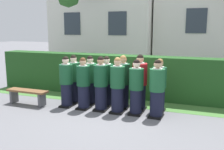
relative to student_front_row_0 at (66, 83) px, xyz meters
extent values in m
plane|color=slate|center=(1.42, 0.01, -0.75)|extent=(60.00, 60.00, 0.00)
cylinder|color=black|center=(0.00, 0.00, -0.39)|extent=(0.35, 0.35, 0.73)
cube|color=black|center=(0.00, 0.00, -0.73)|extent=(0.39, 0.47, 0.05)
cylinder|color=#19512D|center=(0.00, 0.00, 0.28)|extent=(0.41, 0.41, 0.60)
cylinder|color=white|center=(0.00, 0.00, 0.58)|extent=(0.26, 0.26, 0.03)
cube|color=#236038|center=(-0.01, 0.20, 0.40)|extent=(0.04, 0.01, 0.26)
sphere|color=beige|center=(0.00, 0.00, 0.70)|extent=(0.21, 0.21, 0.21)
sphere|color=black|center=(0.00, 0.00, 0.74)|extent=(0.19, 0.19, 0.19)
cylinder|color=black|center=(0.60, -0.02, -0.39)|extent=(0.35, 0.35, 0.72)
cube|color=black|center=(0.60, -0.02, -0.73)|extent=(0.37, 0.46, 0.05)
cylinder|color=#144728|center=(0.60, -0.02, 0.27)|extent=(0.41, 0.41, 0.60)
cylinder|color=white|center=(0.60, -0.02, 0.57)|extent=(0.25, 0.25, 0.03)
cube|color=#236038|center=(0.60, 0.17, 0.39)|extent=(0.04, 0.01, 0.26)
sphere|color=tan|center=(0.60, -0.02, 0.69)|extent=(0.20, 0.20, 0.20)
sphere|color=#472D19|center=(0.60, -0.02, 0.72)|extent=(0.19, 0.19, 0.19)
cylinder|color=black|center=(1.15, 0.03, -0.38)|extent=(0.36, 0.36, 0.75)
cube|color=black|center=(1.15, 0.03, -0.73)|extent=(0.40, 0.48, 0.05)
cylinder|color=#144728|center=(1.15, 0.03, 0.30)|extent=(0.42, 0.42, 0.62)
cylinder|color=white|center=(1.15, 0.03, 0.62)|extent=(0.26, 0.26, 0.03)
cube|color=gold|center=(1.14, 0.23, 0.43)|extent=(0.04, 0.01, 0.27)
sphere|color=tan|center=(1.15, 0.03, 0.74)|extent=(0.21, 0.21, 0.21)
sphere|color=black|center=(1.15, 0.03, 0.77)|extent=(0.19, 0.19, 0.19)
cylinder|color=black|center=(1.68, 0.00, -0.38)|extent=(0.36, 0.36, 0.75)
cube|color=black|center=(1.68, 0.00, -0.73)|extent=(0.39, 0.48, 0.05)
cylinder|color=#19512D|center=(1.68, 0.00, 0.30)|extent=(0.42, 0.42, 0.62)
cylinder|color=white|center=(1.68, 0.00, 0.62)|extent=(0.26, 0.26, 0.03)
cube|color=gold|center=(1.67, 0.20, 0.43)|extent=(0.04, 0.01, 0.27)
sphere|color=tan|center=(1.68, 0.00, 0.74)|extent=(0.21, 0.21, 0.21)
sphere|color=olive|center=(1.68, 0.00, 0.77)|extent=(0.19, 0.19, 0.19)
cylinder|color=black|center=(2.22, 0.04, -0.39)|extent=(0.35, 0.35, 0.73)
cube|color=black|center=(2.22, 0.04, -0.73)|extent=(0.37, 0.46, 0.05)
cylinder|color=#19512D|center=(2.22, 0.04, 0.27)|extent=(0.41, 0.41, 0.60)
cylinder|color=white|center=(2.22, 0.04, 0.58)|extent=(0.25, 0.25, 0.03)
cube|color=#236038|center=(2.22, 0.24, 0.39)|extent=(0.04, 0.01, 0.26)
sphere|color=beige|center=(2.22, 0.04, 0.69)|extent=(0.20, 0.20, 0.20)
sphere|color=black|center=(2.22, 0.04, 0.73)|extent=(0.19, 0.19, 0.19)
cylinder|color=black|center=(2.81, 0.01, -0.38)|extent=(0.35, 0.35, 0.74)
cube|color=black|center=(2.81, 0.01, -0.73)|extent=(0.39, 0.48, 0.05)
cylinder|color=#1E5B33|center=(2.81, 0.01, 0.29)|extent=(0.42, 0.42, 0.61)
cylinder|color=white|center=(2.81, 0.01, 0.60)|extent=(0.26, 0.26, 0.03)
cube|color=navy|center=(2.82, 0.21, 0.41)|extent=(0.04, 0.01, 0.27)
sphere|color=tan|center=(2.81, 0.01, 0.72)|extent=(0.21, 0.21, 0.21)
sphere|color=black|center=(2.81, 0.01, 0.76)|extent=(0.19, 0.19, 0.19)
cylinder|color=black|center=(0.02, 0.46, -0.39)|extent=(0.35, 0.35, 0.73)
cube|color=black|center=(0.02, 0.46, -0.73)|extent=(0.39, 0.47, 0.05)
cylinder|color=#1E5B33|center=(0.02, 0.46, 0.27)|extent=(0.41, 0.41, 0.60)
cylinder|color=white|center=(0.02, 0.46, 0.58)|extent=(0.25, 0.25, 0.03)
cube|color=#236038|center=(0.03, 0.66, 0.39)|extent=(0.04, 0.01, 0.26)
sphere|color=beige|center=(0.02, 0.46, 0.70)|extent=(0.21, 0.21, 0.21)
sphere|color=black|center=(0.02, 0.46, 0.73)|extent=(0.19, 0.19, 0.19)
cylinder|color=black|center=(0.59, 0.50, -0.39)|extent=(0.35, 0.35, 0.72)
cube|color=black|center=(0.59, 0.50, -0.73)|extent=(0.39, 0.47, 0.05)
cylinder|color=#1E5B33|center=(0.59, 0.50, 0.27)|extent=(0.41, 0.41, 0.60)
cylinder|color=white|center=(0.59, 0.50, 0.57)|extent=(0.25, 0.25, 0.03)
cube|color=gold|center=(0.60, 0.69, 0.39)|extent=(0.04, 0.01, 0.26)
sphere|color=beige|center=(0.59, 0.50, 0.69)|extent=(0.20, 0.20, 0.20)
sphere|color=black|center=(0.59, 0.50, 0.72)|extent=(0.19, 0.19, 0.19)
cylinder|color=black|center=(1.14, 0.53, -0.39)|extent=(0.35, 0.35, 0.73)
cube|color=black|center=(1.14, 0.53, -0.73)|extent=(0.36, 0.45, 0.05)
cylinder|color=#144728|center=(1.14, 0.53, 0.27)|extent=(0.41, 0.41, 0.60)
cylinder|color=white|center=(1.14, 0.53, 0.58)|extent=(0.25, 0.25, 0.03)
cube|color=#236038|center=(1.14, 0.72, 0.39)|extent=(0.04, 0.01, 0.26)
sphere|color=beige|center=(1.14, 0.53, 0.69)|extent=(0.20, 0.20, 0.20)
sphere|color=black|center=(1.14, 0.53, 0.73)|extent=(0.19, 0.19, 0.19)
cube|color=white|center=(1.14, 0.79, 0.18)|extent=(0.15, 0.01, 0.20)
cylinder|color=black|center=(1.69, 0.48, -0.38)|extent=(0.36, 0.36, 0.75)
cube|color=black|center=(1.69, 0.48, -0.73)|extent=(0.40, 0.48, 0.05)
cylinder|color=#144728|center=(1.69, 0.48, 0.30)|extent=(0.42, 0.42, 0.62)
cylinder|color=white|center=(1.69, 0.48, 0.62)|extent=(0.26, 0.26, 0.03)
cube|color=gold|center=(1.68, 0.68, 0.43)|extent=(0.04, 0.01, 0.27)
sphere|color=tan|center=(1.69, 0.48, 0.74)|extent=(0.21, 0.21, 0.21)
sphere|color=olive|center=(1.69, 0.48, 0.78)|extent=(0.19, 0.19, 0.19)
cube|color=white|center=(1.68, 0.75, 0.21)|extent=(0.15, 0.02, 0.20)
cylinder|color=black|center=(2.21, 0.48, -0.37)|extent=(0.37, 0.37, 0.77)
cube|color=black|center=(2.21, 0.48, -0.73)|extent=(0.40, 0.49, 0.05)
cylinder|color=#AD191E|center=(2.21, 0.48, 0.34)|extent=(0.44, 0.44, 0.64)
cylinder|color=white|center=(2.21, 0.48, 0.66)|extent=(0.27, 0.27, 0.03)
cube|color=gold|center=(2.20, 0.69, 0.46)|extent=(0.04, 0.01, 0.28)
sphere|color=tan|center=(2.21, 0.48, 0.78)|extent=(0.22, 0.22, 0.22)
sphere|color=black|center=(2.21, 0.48, 0.82)|extent=(0.20, 0.20, 0.20)
cylinder|color=black|center=(2.78, 0.52, -0.39)|extent=(0.35, 0.35, 0.72)
cube|color=black|center=(2.78, 0.52, -0.73)|extent=(0.38, 0.46, 0.05)
cylinder|color=#144728|center=(2.78, 0.52, 0.27)|extent=(0.41, 0.41, 0.60)
cylinder|color=white|center=(2.78, 0.52, 0.57)|extent=(0.25, 0.25, 0.03)
cube|color=gold|center=(2.79, 0.71, 0.39)|extent=(0.04, 0.01, 0.26)
sphere|color=tan|center=(2.78, 0.52, 0.69)|extent=(0.20, 0.20, 0.20)
sphere|color=olive|center=(2.78, 0.52, 0.72)|extent=(0.19, 0.19, 0.19)
cube|color=#214C1E|center=(1.42, 1.82, -0.02)|extent=(10.25, 0.70, 1.48)
cube|color=#2D3842|center=(3.48, 5.50, 1.98)|extent=(0.90, 0.04, 1.10)
cube|color=silver|center=(-1.23, 6.75, 1.36)|extent=(5.34, 3.80, 4.23)
cube|color=#2D3842|center=(-2.43, 4.84, 1.87)|extent=(0.90, 0.04, 1.10)
cube|color=#2D3842|center=(-0.03, 4.84, 1.87)|extent=(0.90, 0.04, 1.10)
cylinder|color=brown|center=(-2.61, 6.58, 0.41)|extent=(0.24, 0.24, 2.34)
cube|color=brown|center=(-1.28, -0.27, -0.30)|extent=(1.41, 0.38, 0.06)
cube|color=#4C4C51|center=(-1.83, -0.26, -0.54)|extent=(0.09, 0.32, 0.42)
cube|color=#4C4C51|center=(-0.73, -0.28, -0.54)|extent=(0.09, 0.32, 0.42)
cube|color=#477A38|center=(1.42, 1.02, -0.75)|extent=(10.25, 0.90, 0.01)
camera|label=1|loc=(4.05, -6.79, 1.70)|focal=41.26mm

